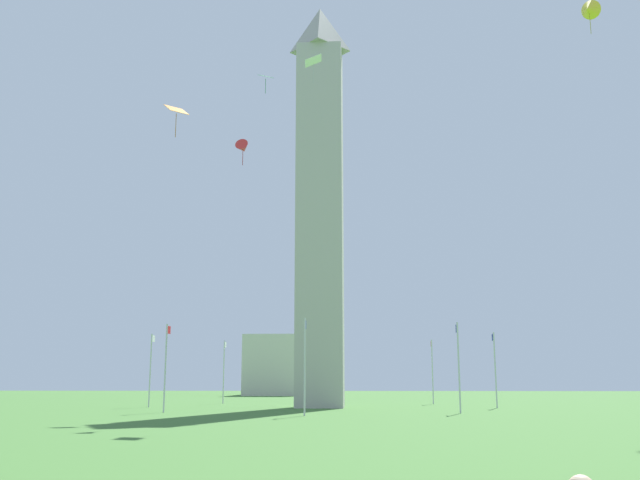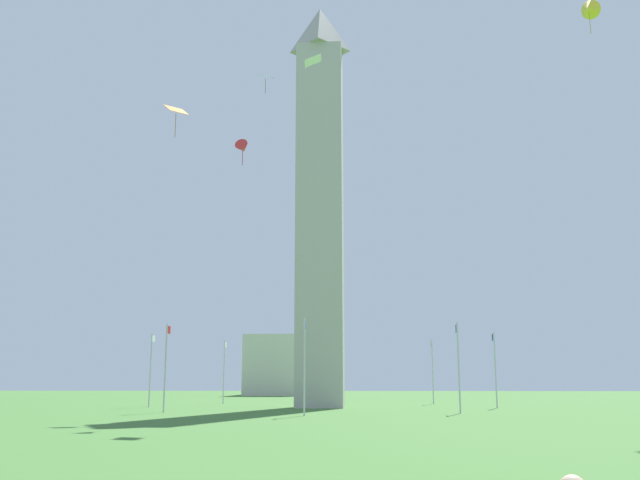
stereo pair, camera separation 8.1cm
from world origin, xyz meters
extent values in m
plane|color=#3D6B2D|center=(0.00, 0.00, 0.00)|extent=(260.00, 260.00, 0.00)
cube|color=#B7B2A8|center=(0.00, 0.00, 18.61)|extent=(4.65, 4.65, 37.22)
pyramid|color=#A5A097|center=(0.00, 0.00, 39.76)|extent=(4.65, 4.65, 5.08)
cylinder|color=silver|center=(16.96, 0.00, 3.60)|extent=(0.14, 0.14, 7.20)
cube|color=#1E2D99|center=(17.51, 0.00, 6.75)|extent=(1.00, 0.03, 0.64)
cylinder|color=silver|center=(11.99, 11.99, 3.60)|extent=(0.14, 0.14, 7.20)
cube|color=white|center=(12.54, 11.99, 6.75)|extent=(1.00, 0.03, 0.64)
cylinder|color=silver|center=(0.00, 16.96, 3.60)|extent=(0.14, 0.14, 7.20)
cube|color=white|center=(0.55, 16.96, 6.75)|extent=(1.00, 0.03, 0.64)
cylinder|color=silver|center=(-11.99, 11.99, 3.60)|extent=(0.14, 0.14, 7.20)
cube|color=red|center=(-11.44, 11.99, 6.75)|extent=(1.00, 0.03, 0.64)
cylinder|color=silver|center=(-16.96, 0.00, 3.60)|extent=(0.14, 0.14, 7.20)
cube|color=#1E2D99|center=(-16.41, 0.00, 6.75)|extent=(1.00, 0.03, 0.64)
cylinder|color=silver|center=(-11.99, -11.99, 3.60)|extent=(0.14, 0.14, 7.20)
cube|color=#1E2D99|center=(-11.44, -11.99, 6.75)|extent=(1.00, 0.03, 0.64)
cylinder|color=silver|center=(0.00, -16.96, 3.60)|extent=(0.14, 0.14, 7.20)
cube|color=#1E2D99|center=(0.55, -16.96, 6.75)|extent=(1.00, 0.03, 0.64)
cylinder|color=silver|center=(11.99, -11.99, 3.60)|extent=(0.14, 0.14, 7.20)
cube|color=red|center=(12.54, -11.99, 6.75)|extent=(1.00, 0.03, 0.64)
cube|color=orange|center=(-24.87, 8.28, 20.93)|extent=(1.85, 1.87, 0.83)
cylinder|color=#A75C15|center=(-24.87, 8.28, 19.78)|extent=(0.04, 0.04, 1.72)
cone|color=red|center=(-19.68, 4.52, 19.85)|extent=(1.28, 1.10, 1.24)
cylinder|color=maroon|center=(-19.68, 4.52, 19.06)|extent=(0.04, 0.04, 1.18)
cube|color=white|center=(-16.96, -0.60, 28.08)|extent=(1.50, 1.40, 0.58)
cylinder|color=#A7A7A7|center=(-16.96, -0.60, 26.93)|extent=(0.04, 0.04, 1.72)
cone|color=yellow|center=(-21.13, -21.40, 29.50)|extent=(2.18, 2.10, 1.78)
cylinder|color=#A4921C|center=(-21.13, -21.40, 28.37)|extent=(0.04, 0.04, 1.70)
cube|color=green|center=(-7.15, 4.76, 31.33)|extent=(1.61, 1.65, 0.58)
cylinder|color=#208035|center=(-7.15, 4.76, 30.33)|extent=(0.04, 0.04, 1.50)
cube|color=beige|center=(66.41, 12.36, 5.46)|extent=(20.09, 10.96, 10.92)
camera|label=1|loc=(-70.19, -4.74, 2.45)|focal=39.67mm
camera|label=2|loc=(-70.18, -4.83, 2.45)|focal=39.67mm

